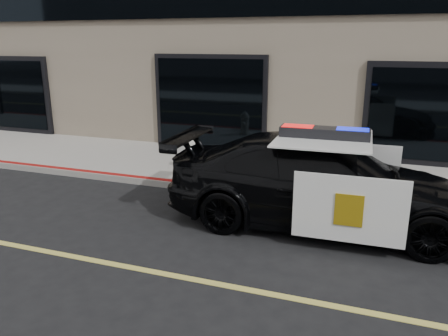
% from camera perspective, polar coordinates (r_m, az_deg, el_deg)
% --- Properties ---
extents(ground, '(120.00, 120.00, 0.00)m').
position_cam_1_polar(ground, '(6.97, -15.24, -11.86)').
color(ground, black).
rests_on(ground, ground).
extents(sidewalk_n, '(60.00, 3.50, 0.15)m').
position_cam_1_polar(sidewalk_n, '(11.31, -0.19, 0.08)').
color(sidewalk_n, gray).
rests_on(sidewalk_n, ground).
extents(police_car, '(2.67, 5.60, 1.79)m').
position_cam_1_polar(police_car, '(7.97, 12.62, -1.79)').
color(police_car, black).
rests_on(police_car, ground).
extents(fire_hydrant, '(0.36, 0.50, 0.79)m').
position_cam_1_polar(fire_hydrant, '(10.79, -4.37, 1.68)').
color(fire_hydrant, silver).
rests_on(fire_hydrant, sidewalk_n).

